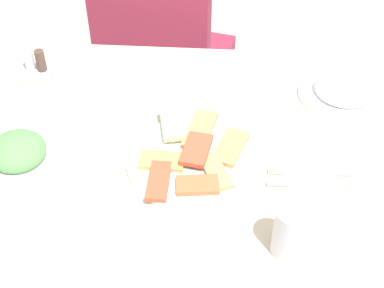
# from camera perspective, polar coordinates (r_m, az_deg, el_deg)

# --- Properties ---
(dining_table) EXTENTS (1.12, 0.82, 0.74)m
(dining_table) POSITION_cam_1_polar(r_m,az_deg,el_deg) (1.44, 0.10, -2.70)
(dining_table) COLOR beige
(dining_table) RESTS_ON ground_plane
(dining_chair) EXTENTS (0.50, 0.50, 0.91)m
(dining_chair) POSITION_cam_1_polar(r_m,az_deg,el_deg) (2.08, -3.04, 8.72)
(dining_chair) COLOR #972842
(dining_chair) RESTS_ON ground_plane
(pide_platter) EXTENTS (0.30, 0.32, 0.04)m
(pide_platter) POSITION_cam_1_polar(r_m,az_deg,el_deg) (1.34, -0.03, -1.44)
(pide_platter) COLOR white
(pide_platter) RESTS_ON dining_table
(salad_plate_greens) EXTENTS (0.24, 0.24, 0.06)m
(salad_plate_greens) POSITION_cam_1_polar(r_m,az_deg,el_deg) (1.57, 14.83, 5.17)
(salad_plate_greens) COLOR white
(salad_plate_greens) RESTS_ON dining_table
(salad_plate_rice) EXTENTS (0.22, 0.22, 0.07)m
(salad_plate_rice) POSITION_cam_1_polar(r_m,az_deg,el_deg) (1.40, -16.83, -0.87)
(salad_plate_rice) COLOR white
(salad_plate_rice) RESTS_ON dining_table
(soda_can) EXTENTS (0.09, 0.09, 0.12)m
(soda_can) POSITION_cam_1_polar(r_m,az_deg,el_deg) (1.15, 9.61, -8.50)
(soda_can) COLOR silver
(soda_can) RESTS_ON dining_table
(paper_napkin) EXTENTS (0.14, 0.14, 0.00)m
(paper_napkin) POSITION_cam_1_polar(r_m,az_deg,el_deg) (1.34, 11.57, -3.38)
(paper_napkin) COLOR white
(paper_napkin) RESTS_ON dining_table
(fork) EXTENTS (0.20, 0.03, 0.00)m
(fork) POSITION_cam_1_polar(r_m,az_deg,el_deg) (1.32, 11.66, -3.84)
(fork) COLOR silver
(fork) RESTS_ON paper_napkin
(spoon) EXTENTS (0.19, 0.02, 0.00)m
(spoon) POSITION_cam_1_polar(r_m,az_deg,el_deg) (1.35, 11.53, -2.70)
(spoon) COLOR silver
(spoon) RESTS_ON paper_napkin
(condiment_caddy) EXTENTS (0.10, 0.10, 0.07)m
(condiment_caddy) POSITION_cam_1_polar(r_m,az_deg,el_deg) (1.65, -15.13, 7.40)
(condiment_caddy) COLOR #B2B2B7
(condiment_caddy) RESTS_ON dining_table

